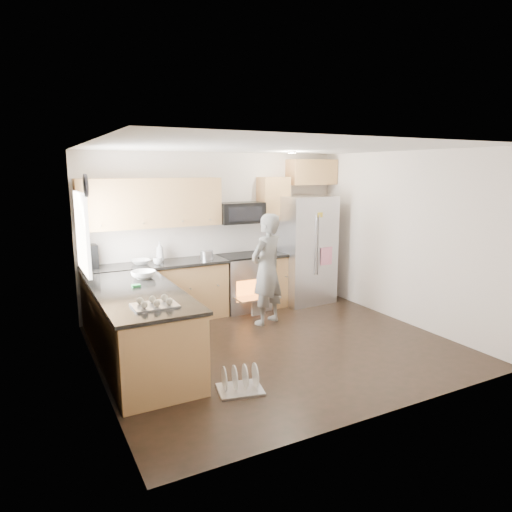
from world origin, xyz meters
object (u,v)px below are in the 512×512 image
stove_range (243,270)px  dish_rack (240,384)px  person (267,269)px  refrigerator (305,250)px

stove_range → dish_rack: stove_range is taller
person → refrigerator: bearing=-170.1°
refrigerator → stove_range: bearing=171.4°
stove_range → person: 0.85m
stove_range → dish_rack: 3.00m
dish_rack → stove_range: bearing=63.2°
stove_range → person: bearing=-91.1°
refrigerator → person: refrigerator is taller
person → dish_rack: bearing=31.8°
stove_range → refrigerator: size_ratio=0.95×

